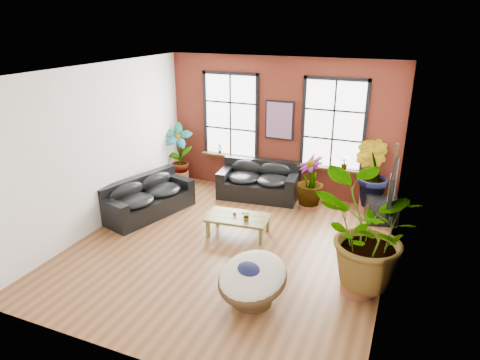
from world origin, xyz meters
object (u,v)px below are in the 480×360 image
object	(u,v)px
sofa_back	(259,181)
coffee_table	(238,219)
sofa_left	(147,198)
papasan_chair	(252,279)

from	to	relation	value
sofa_back	coffee_table	xyz separation A→B (m)	(0.31, -2.14, -0.05)
sofa_left	coffee_table	world-z (taller)	sofa_left
papasan_chair	sofa_left	bearing A→B (deg)	169.30
sofa_left	papasan_chair	size ratio (longest dim) A/B	1.59
sofa_back	coffee_table	size ratio (longest dim) A/B	1.54
coffee_table	papasan_chair	world-z (taller)	papasan_chair
sofa_left	papasan_chair	distance (m)	4.16
sofa_left	sofa_back	bearing A→B (deg)	-30.22
sofa_left	papasan_chair	bearing A→B (deg)	-106.23
sofa_back	sofa_left	distance (m)	2.88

